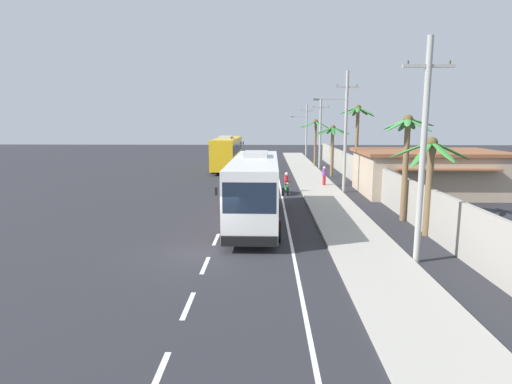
# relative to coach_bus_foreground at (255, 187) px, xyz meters

# --- Properties ---
(ground_plane) EXTENTS (160.00, 160.00, 0.00)m
(ground_plane) POSITION_rel_coach_bus_foreground_xyz_m (-1.78, -6.01, -2.00)
(ground_plane) COLOR #28282D
(sidewalk_kerb) EXTENTS (3.20, 90.00, 0.14)m
(sidewalk_kerb) POSITION_rel_coach_bus_foreground_xyz_m (5.02, 3.99, -1.93)
(sidewalk_kerb) COLOR #A8A399
(sidewalk_kerb) RESTS_ON ground
(lane_markings) EXTENTS (3.75, 71.00, 0.01)m
(lane_markings) POSITION_rel_coach_bus_foreground_xyz_m (0.44, 8.37, -2.00)
(lane_markings) COLOR white
(lane_markings) RESTS_ON ground
(boundary_wall) EXTENTS (0.24, 60.00, 2.35)m
(boundary_wall) POSITION_rel_coach_bus_foreground_xyz_m (8.82, 7.99, -0.83)
(boundary_wall) COLOR #9E998E
(boundary_wall) RESTS_ON ground
(coach_bus_foreground) EXTENTS (2.99, 12.11, 3.85)m
(coach_bus_foreground) POSITION_rel_coach_bus_foreground_xyz_m (0.00, 0.00, 0.00)
(coach_bus_foreground) COLOR silver
(coach_bus_foreground) RESTS_ON ground
(coach_bus_far_lane) EXTENTS (3.00, 12.32, 3.92)m
(coach_bus_far_lane) POSITION_rel_coach_bus_foreground_xyz_m (-3.87, 25.27, 0.03)
(coach_bus_far_lane) COLOR gold
(coach_bus_far_lane) RESTS_ON ground
(motorcycle_beside_bus) EXTENTS (0.56, 1.96, 1.67)m
(motorcycle_beside_bus) POSITION_rel_coach_bus_foreground_xyz_m (2.21, 9.20, -1.33)
(motorcycle_beside_bus) COLOR black
(motorcycle_beside_bus) RESTS_ON ground
(pedestrian_near_kerb) EXTENTS (0.36, 0.36, 1.62)m
(pedestrian_near_kerb) POSITION_rel_coach_bus_foreground_xyz_m (5.62, 12.85, -1.02)
(pedestrian_near_kerb) COLOR red
(pedestrian_near_kerb) RESTS_ON sidewalk_kerb
(utility_pole_nearest) EXTENTS (1.96, 0.24, 8.84)m
(utility_pole_nearest) POSITION_rel_coach_bus_foreground_xyz_m (6.76, -6.84, 2.60)
(utility_pole_nearest) COLOR #9E9E99
(utility_pole_nearest) RESTS_ON ground
(utility_pole_mid) EXTENTS (3.49, 0.24, 9.39)m
(utility_pole_mid) POSITION_rel_coach_bus_foreground_xyz_m (6.71, 10.00, 3.00)
(utility_pole_mid) COLOR #9E9E99
(utility_pole_mid) RESTS_ON ground
(utility_pole_far) EXTENTS (2.15, 0.24, 8.03)m
(utility_pole_far) POSITION_rel_coach_bus_foreground_xyz_m (6.91, 26.83, 2.22)
(utility_pole_far) COLOR #9E9E99
(utility_pole_far) RESTS_ON ground
(utility_pole_distant) EXTENTS (3.43, 0.24, 8.02)m
(utility_pole_distant) POSITION_rel_coach_bus_foreground_xyz_m (6.76, 43.66, 2.32)
(utility_pole_distant) COLOR #9E9E99
(utility_pole_distant) RESTS_ON ground
(palm_nearest) EXTENTS (3.80, 4.02, 4.91)m
(palm_nearest) POSITION_rel_coach_bus_foreground_xyz_m (8.63, -2.78, 1.42)
(palm_nearest) COLOR brown
(palm_nearest) RESTS_ON ground
(palm_second) EXTENTS (2.89, 2.85, 6.00)m
(palm_second) POSITION_rel_coach_bus_foreground_xyz_m (8.48, 0.44, 2.26)
(palm_second) COLOR brown
(palm_second) RESTS_ON ground
(palm_third) EXTENTS (3.13, 3.29, 7.03)m
(palm_third) POSITION_rel_coach_bus_foreground_xyz_m (8.72, 14.82, 3.04)
(palm_third) COLOR brown
(palm_third) RESTS_ON ground
(palm_fourth) EXTENTS (3.55, 3.60, 5.19)m
(palm_fourth) POSITION_rel_coach_bus_foreground_xyz_m (7.28, 19.57, 1.83)
(palm_fourth) COLOR brown
(palm_fourth) RESTS_ON ground
(palm_farthest) EXTENTS (3.84, 4.06, 5.77)m
(palm_farthest) POSITION_rel_coach_bus_foreground_xyz_m (6.57, 28.72, 2.11)
(palm_farthest) COLOR brown
(palm_farthest) RESTS_ON ground
(roadside_building) EXTENTS (10.68, 7.93, 3.38)m
(roadside_building) POSITION_rel_coach_bus_foreground_xyz_m (13.09, 9.38, -0.30)
(roadside_building) COLOR tan
(roadside_building) RESTS_ON ground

